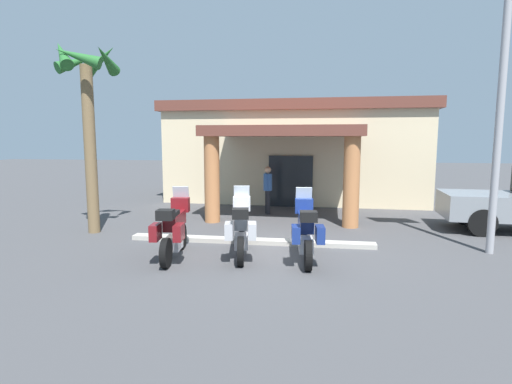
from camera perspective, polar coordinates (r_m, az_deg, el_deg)
ground_plane at (r=10.41m, az=1.97°, el=-8.19°), size 80.00×80.00×0.00m
motel_building at (r=19.73m, az=5.71°, el=5.77°), size 11.77×10.50×4.39m
motorcycle_maroon at (r=9.84m, az=-11.37°, el=-5.06°), size 0.77×2.21×1.61m
motorcycle_silver at (r=9.81m, az=-2.07°, el=-4.96°), size 0.86×2.20×1.61m
motorcycle_blue at (r=9.54m, az=6.94°, el=-5.36°), size 0.75×2.21×1.61m
pedestrian at (r=15.24m, az=1.64°, el=0.79°), size 0.32×0.49×1.78m
palm_tree_roadside at (r=13.09m, az=-22.39°, el=12.01°), size 1.87×1.95×5.64m
roadside_sign at (r=11.57m, az=31.24°, el=16.44°), size 1.40×0.18×7.25m
curb_strip at (r=11.14m, az=-0.83°, el=-6.81°), size 6.61×0.36×0.12m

